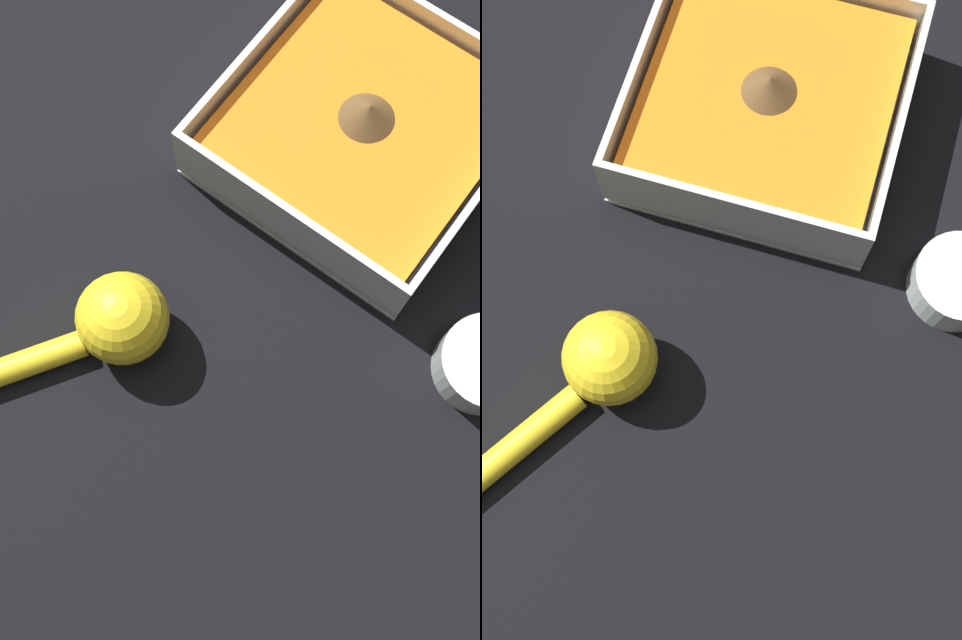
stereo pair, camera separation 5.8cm
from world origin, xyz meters
TOP-DOWN VIEW (x-y plane):
  - ground_plane at (0.00, 0.00)m, footprint 4.00×4.00m
  - square_dish at (-0.03, 0.01)m, footprint 0.23×0.23m
  - lemon_squeezer at (-0.09, -0.25)m, footprint 0.13×0.17m

SIDE VIEW (x-z plane):
  - ground_plane at x=0.00m, z-range 0.00..0.00m
  - square_dish at x=-0.03m, z-range -0.01..0.06m
  - lemon_squeezer at x=-0.09m, z-range 0.00..0.07m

